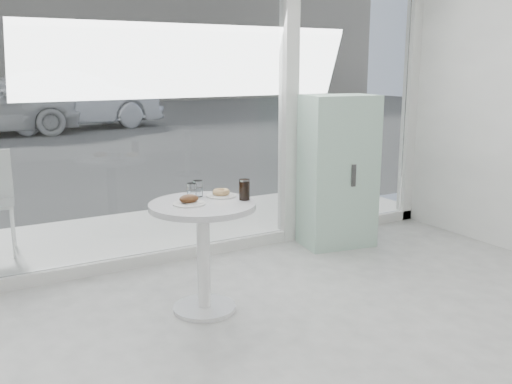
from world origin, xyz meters
TOP-DOWN VIEW (x-y plane):
  - storefront at (0.07, 3.00)m, footprint 5.00×0.14m
  - main_table at (-0.50, 1.90)m, footprint 0.72×0.72m
  - patio_deck at (0.00, 3.80)m, footprint 5.60×1.60m
  - street at (0.00, 16.00)m, footprint 40.00×24.00m
  - mint_cabinet at (1.22, 2.64)m, footprint 0.71×0.54m
  - car_silver at (1.25, 13.90)m, footprint 4.82×2.40m
  - plate_fritter at (-0.59, 1.90)m, footprint 0.22×0.22m
  - plate_donut at (-0.31, 2.00)m, footprint 0.21×0.21m
  - water_tumbler_a at (-0.51, 2.06)m, footprint 0.07×0.07m
  - water_tumbler_b at (-0.45, 2.09)m, footprint 0.07×0.07m
  - cola_glass at (-0.21, 1.83)m, footprint 0.07×0.07m

SIDE VIEW (x-z plane):
  - street at x=0.00m, z-range 0.00..0.00m
  - patio_deck at x=0.00m, z-range 0.00..0.05m
  - main_table at x=-0.50m, z-range 0.17..0.94m
  - mint_cabinet at x=1.22m, z-range 0.00..1.41m
  - car_silver at x=1.25m, z-range 0.00..1.52m
  - plate_donut at x=-0.31m, z-range 0.76..0.82m
  - plate_fritter at x=-0.59m, z-range 0.76..0.83m
  - water_tumbler_a at x=-0.51m, z-range 0.76..0.87m
  - water_tumbler_b at x=-0.45m, z-range 0.76..0.88m
  - cola_glass at x=-0.21m, z-range 0.77..0.91m
  - storefront at x=0.07m, z-range 0.21..3.21m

